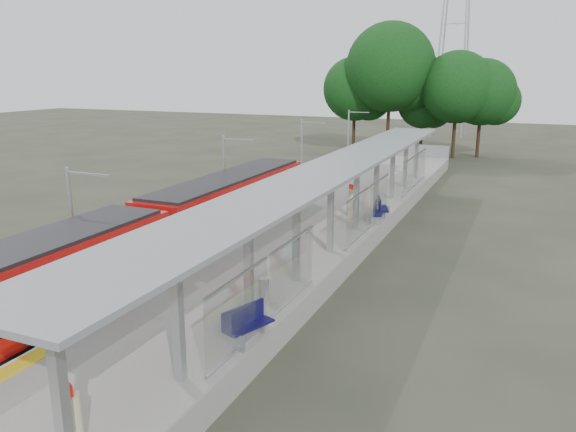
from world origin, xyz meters
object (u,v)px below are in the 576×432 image
at_px(train, 148,240).
at_px(bench_near, 247,323).
at_px(bench_mid, 377,211).
at_px(info_pillar_far, 351,203).
at_px(litter_bin, 264,289).
at_px(bench_far, 381,207).
at_px(info_pillar_near, 73,426).

bearing_deg(train, bench_near, -33.05).
relative_size(bench_mid, info_pillar_far, 0.87).
distance_m(info_pillar_far, litter_bin, 12.70).
relative_size(train, bench_near, 15.96).
relative_size(bench_far, info_pillar_near, 0.98).
distance_m(bench_mid, info_pillar_far, 1.65).
bearing_deg(info_pillar_near, info_pillar_far, 116.39).
bearing_deg(info_pillar_far, bench_near, -62.53).
bearing_deg(train, bench_mid, 56.46).
bearing_deg(info_pillar_far, bench_far, 42.27).
xyz_separation_m(train, info_pillar_near, (6.22, -10.81, -0.28)).
height_order(bench_far, info_pillar_near, info_pillar_near).
distance_m(train, bench_mid, 12.87).
distance_m(train, bench_far, 13.71).
bearing_deg(bench_mid, info_pillar_near, -101.62).
xyz_separation_m(train, info_pillar_far, (5.52, 11.13, -0.25)).
height_order(bench_mid, info_pillar_far, info_pillar_far).
bearing_deg(info_pillar_near, bench_near, 106.49).
relative_size(bench_far, litter_bin, 2.12).
bearing_deg(bench_far, info_pillar_far, -178.30).
bearing_deg(train, info_pillar_near, -60.06).
bearing_deg(bench_near, litter_bin, 127.23).
bearing_deg(litter_bin, info_pillar_near, -89.76).
height_order(bench_mid, info_pillar_near, info_pillar_near).
xyz_separation_m(bench_mid, bench_far, (-0.01, 1.00, 0.04)).
xyz_separation_m(bench_mid, litter_bin, (-0.92, -12.27, -0.15)).
xyz_separation_m(bench_near, litter_bin, (-0.92, 3.07, -0.19)).
bearing_deg(bench_mid, bench_near, -99.30).
height_order(bench_near, bench_far, bench_far).
distance_m(bench_far, litter_bin, 13.30).
relative_size(info_pillar_near, litter_bin, 2.16).
height_order(info_pillar_far, litter_bin, info_pillar_far).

